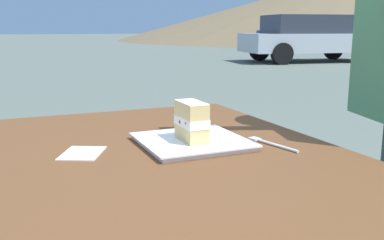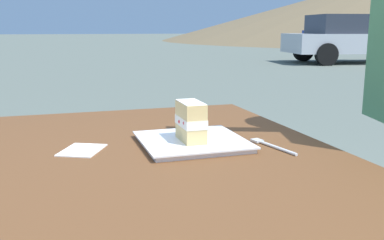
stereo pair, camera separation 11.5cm
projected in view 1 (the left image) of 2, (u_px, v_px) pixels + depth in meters
The scene contains 8 objects.
patio_table at pixel (152, 214), 0.96m from camera, with size 1.47×1.03×0.77m.
dessert_plate at pixel (192, 142), 1.16m from camera, with size 0.27×0.27×0.02m.
cake_slice at pixel (192, 121), 1.13m from camera, with size 0.11×0.06×0.10m.
dessert_fork at pixel (270, 143), 1.16m from camera, with size 0.17×0.05×0.01m.
paper_napkin at pixel (82, 153), 1.08m from camera, with size 0.15×0.13×0.00m.
parked_car_near at pixel (309, 37), 14.07m from camera, with size 2.55×4.52×1.46m.
parked_car_extra at pixel (304, 33), 22.40m from camera, with size 4.07×4.48×1.52m.
distant_hill at pixel (345, 8), 40.04m from camera, with size 41.17×41.17×5.61m.
Camera 1 is at (-0.86, 0.27, 1.07)m, focal length 41.42 mm.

